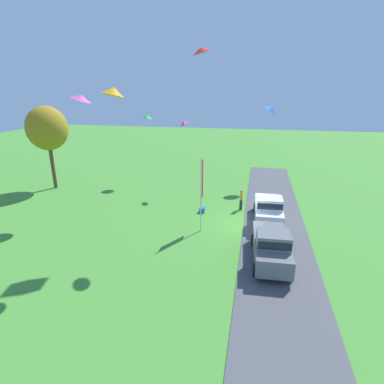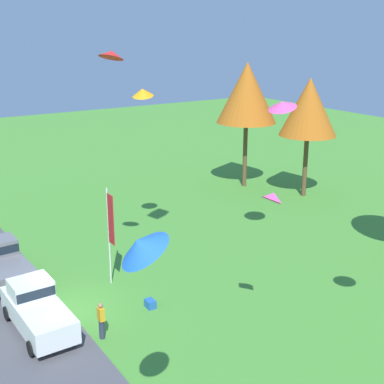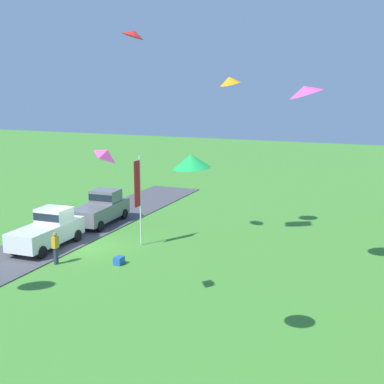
{
  "view_description": "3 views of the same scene",
  "coord_description": "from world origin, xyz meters",
  "px_view_note": "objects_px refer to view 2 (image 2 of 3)",
  "views": [
    {
      "loc": [
        -20.52,
        -0.38,
        9.4
      ],
      "look_at": [
        -0.58,
        3.97,
        2.51
      ],
      "focal_mm": 28.0,
      "sensor_mm": 36.0,
      "label": 1
    },
    {
      "loc": [
        22.3,
        -7.09,
        12.98
      ],
      "look_at": [
        3.0,
        5.28,
        5.88
      ],
      "focal_mm": 50.0,
      "sensor_mm": 36.0,
      "label": 2
    },
    {
      "loc": [
        24.8,
        17.32,
        9.28
      ],
      "look_at": [
        -0.42,
        6.81,
        3.67
      ],
      "focal_mm": 50.0,
      "sensor_mm": 36.0,
      "label": 3
    }
  ],
  "objects_px": {
    "car_pickup_by_flagpole": "(3,262)",
    "cooler_box": "(150,304)",
    "kite_diamond_mid_center": "(274,197)",
    "kite_delta_over_trees": "(111,54)",
    "flag_banner": "(110,225)",
    "tree_lone_near": "(309,107)",
    "car_pickup_near_entrance": "(37,308)",
    "tree_far_left": "(247,93)",
    "person_watching_sky": "(101,320)",
    "kite_delta_topmost": "(143,92)",
    "kite_delta_trailing_tail": "(141,246)",
    "kite_delta_near_flag": "(282,105)"
  },
  "relations": [
    {
      "from": "flag_banner",
      "to": "kite_diamond_mid_center",
      "type": "distance_m",
      "value": 9.69
    },
    {
      "from": "tree_far_left",
      "to": "kite_delta_topmost",
      "type": "relative_size",
      "value": 8.48
    },
    {
      "from": "tree_far_left",
      "to": "kite_delta_over_trees",
      "type": "distance_m",
      "value": 20.75
    },
    {
      "from": "car_pickup_by_flagpole",
      "to": "kite_delta_near_flag",
      "type": "bearing_deg",
      "value": 69.38
    },
    {
      "from": "tree_lone_near",
      "to": "kite_diamond_mid_center",
      "type": "height_order",
      "value": "tree_lone_near"
    },
    {
      "from": "car_pickup_by_flagpole",
      "to": "cooler_box",
      "type": "bearing_deg",
      "value": 37.93
    },
    {
      "from": "tree_far_left",
      "to": "kite_diamond_mid_center",
      "type": "bearing_deg",
      "value": -35.61
    },
    {
      "from": "person_watching_sky",
      "to": "kite_delta_topmost",
      "type": "xyz_separation_m",
      "value": [
        -8.26,
        6.59,
        8.52
      ]
    },
    {
      "from": "car_pickup_near_entrance",
      "to": "tree_far_left",
      "type": "xyz_separation_m",
      "value": [
        -12.99,
        21.8,
        6.75
      ]
    },
    {
      "from": "cooler_box",
      "to": "kite_diamond_mid_center",
      "type": "height_order",
      "value": "kite_diamond_mid_center"
    },
    {
      "from": "car_pickup_by_flagpole",
      "to": "person_watching_sky",
      "type": "distance_m",
      "value": 8.18
    },
    {
      "from": "tree_far_left",
      "to": "kite_diamond_mid_center",
      "type": "distance_m",
      "value": 23.76
    },
    {
      "from": "flag_banner",
      "to": "cooler_box",
      "type": "xyz_separation_m",
      "value": [
        3.17,
        0.51,
        -3.14
      ]
    },
    {
      "from": "tree_far_left",
      "to": "cooler_box",
      "type": "distance_m",
      "value": 23.03
    },
    {
      "from": "kite_delta_over_trees",
      "to": "tree_lone_near",
      "type": "bearing_deg",
      "value": 108.89
    },
    {
      "from": "kite_delta_topmost",
      "to": "kite_delta_near_flag",
      "type": "bearing_deg",
      "value": 43.72
    },
    {
      "from": "car_pickup_by_flagpole",
      "to": "kite_delta_topmost",
      "type": "bearing_deg",
      "value": 92.46
    },
    {
      "from": "flag_banner",
      "to": "kite_diamond_mid_center",
      "type": "bearing_deg",
      "value": 21.41
    },
    {
      "from": "cooler_box",
      "to": "kite_delta_over_trees",
      "type": "xyz_separation_m",
      "value": [
        -2.61,
        -0.29,
        11.59
      ]
    },
    {
      "from": "kite_delta_over_trees",
      "to": "kite_delta_trailing_tail",
      "type": "height_order",
      "value": "kite_delta_over_trees"
    },
    {
      "from": "flag_banner",
      "to": "tree_lone_near",
      "type": "bearing_deg",
      "value": 107.2
    },
    {
      "from": "kite_delta_topmost",
      "to": "cooler_box",
      "type": "bearing_deg",
      "value": -26.8
    },
    {
      "from": "kite_diamond_mid_center",
      "to": "tree_far_left",
      "type": "bearing_deg",
      "value": 144.39
    },
    {
      "from": "tree_lone_near",
      "to": "flag_banner",
      "type": "xyz_separation_m",
      "value": [
        6.02,
        -19.45,
        -3.75
      ]
    },
    {
      "from": "tree_far_left",
      "to": "kite_delta_trailing_tail",
      "type": "bearing_deg",
      "value": -42.98
    },
    {
      "from": "kite_delta_trailing_tail",
      "to": "tree_lone_near",
      "type": "bearing_deg",
      "value": 127.7
    },
    {
      "from": "person_watching_sky",
      "to": "tree_far_left",
      "type": "distance_m",
      "value": 25.81
    },
    {
      "from": "car_pickup_by_flagpole",
      "to": "tree_far_left",
      "type": "distance_m",
      "value": 23.99
    },
    {
      "from": "kite_diamond_mid_center",
      "to": "kite_delta_over_trees",
      "type": "xyz_separation_m",
      "value": [
        -7.94,
        -3.11,
        5.21
      ]
    },
    {
      "from": "kite_delta_trailing_tail",
      "to": "kite_diamond_mid_center",
      "type": "bearing_deg",
      "value": 117.23
    },
    {
      "from": "cooler_box",
      "to": "kite_delta_over_trees",
      "type": "relative_size",
      "value": 0.48
    },
    {
      "from": "person_watching_sky",
      "to": "kite_delta_trailing_tail",
      "type": "xyz_separation_m",
      "value": [
        8.22,
        -2.13,
        6.9
      ]
    },
    {
      "from": "tree_far_left",
      "to": "kite_delta_trailing_tail",
      "type": "height_order",
      "value": "tree_far_left"
    },
    {
      "from": "kite_diamond_mid_center",
      "to": "car_pickup_by_flagpole",
      "type": "bearing_deg",
      "value": -146.24
    },
    {
      "from": "car_pickup_by_flagpole",
      "to": "person_watching_sky",
      "type": "xyz_separation_m",
      "value": [
        7.89,
        2.16,
        -0.23
      ]
    },
    {
      "from": "kite_delta_over_trees",
      "to": "kite_delta_trailing_tail",
      "type": "xyz_separation_m",
      "value": [
        12.05,
        -4.88,
        -4.01
      ]
    },
    {
      "from": "car_pickup_by_flagpole",
      "to": "car_pickup_near_entrance",
      "type": "distance_m",
      "value": 5.7
    },
    {
      "from": "person_watching_sky",
      "to": "kite_delta_near_flag",
      "type": "xyz_separation_m",
      "value": [
        -2.53,
        12.07,
        8.07
      ]
    },
    {
      "from": "car_pickup_near_entrance",
      "to": "tree_far_left",
      "type": "height_order",
      "value": "tree_far_left"
    },
    {
      "from": "tree_lone_near",
      "to": "cooler_box",
      "type": "bearing_deg",
      "value": -64.11
    },
    {
      "from": "car_pickup_near_entrance",
      "to": "tree_far_left",
      "type": "relative_size",
      "value": 0.49
    },
    {
      "from": "tree_lone_near",
      "to": "kite_delta_trailing_tail",
      "type": "distance_m",
      "value": 30.48
    },
    {
      "from": "tree_lone_near",
      "to": "flag_banner",
      "type": "height_order",
      "value": "tree_lone_near"
    },
    {
      "from": "tree_far_left",
      "to": "kite_delta_trailing_tail",
      "type": "relative_size",
      "value": 7.29
    },
    {
      "from": "kite_delta_over_trees",
      "to": "car_pickup_near_entrance",
      "type": "bearing_deg",
      "value": -71.36
    },
    {
      "from": "kite_diamond_mid_center",
      "to": "kite_delta_trailing_tail",
      "type": "distance_m",
      "value": 9.06
    },
    {
      "from": "tree_far_left",
      "to": "kite_delta_topmost",
      "type": "distance_m",
      "value": 14.88
    },
    {
      "from": "kite_delta_near_flag",
      "to": "car_pickup_near_entrance",
      "type": "bearing_deg",
      "value": -88.62
    },
    {
      "from": "kite_delta_trailing_tail",
      "to": "cooler_box",
      "type": "bearing_deg",
      "value": 151.31
    },
    {
      "from": "kite_diamond_mid_center",
      "to": "kite_delta_topmost",
      "type": "xyz_separation_m",
      "value": [
        -12.37,
        0.73,
        2.81
      ]
    }
  ]
}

